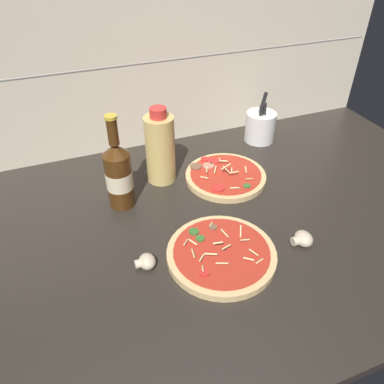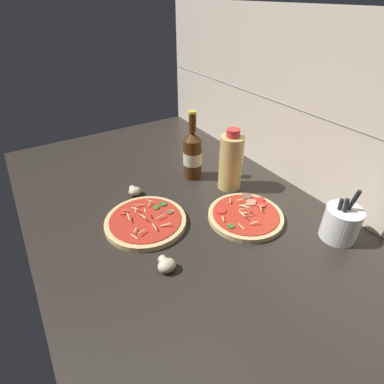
{
  "view_description": "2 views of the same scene",
  "coord_description": "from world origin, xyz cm",
  "px_view_note": "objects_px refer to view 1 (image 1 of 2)",
  "views": [
    {
      "loc": [
        -29.88,
        -64.92,
        66.79
      ],
      "look_at": [
        -1.61,
        8.09,
        7.42
      ],
      "focal_mm": 35.0,
      "sensor_mm": 36.0,
      "label": 1
    },
    {
      "loc": [
        66.65,
        -37.43,
        63.3
      ],
      "look_at": [
        -5.57,
        7.74,
        5.55
      ],
      "focal_mm": 28.0,
      "sensor_mm": 36.0,
      "label": 2
    }
  ],
  "objects_px": {
    "pizza_far": "(225,176)",
    "mushroom_right": "(303,239)",
    "beer_bottle": "(119,174)",
    "oil_bottle": "(160,148)",
    "utensil_crock": "(260,126)",
    "mushroom_left": "(146,262)",
    "pizza_near": "(221,254)"
  },
  "relations": [
    {
      "from": "pizza_far",
      "to": "mushroom_right",
      "type": "height_order",
      "value": "pizza_far"
    },
    {
      "from": "beer_bottle",
      "to": "oil_bottle",
      "type": "distance_m",
      "value": 0.16
    },
    {
      "from": "beer_bottle",
      "to": "utensil_crock",
      "type": "xyz_separation_m",
      "value": [
        0.52,
        0.18,
        -0.04
      ]
    },
    {
      "from": "pizza_far",
      "to": "oil_bottle",
      "type": "distance_m",
      "value": 0.21
    },
    {
      "from": "mushroom_left",
      "to": "utensil_crock",
      "type": "distance_m",
      "value": 0.67
    },
    {
      "from": "pizza_near",
      "to": "mushroom_left",
      "type": "xyz_separation_m",
      "value": [
        -0.17,
        0.03,
        0.01
      ]
    },
    {
      "from": "beer_bottle",
      "to": "oil_bottle",
      "type": "xyz_separation_m",
      "value": [
        0.14,
        0.07,
        0.01
      ]
    },
    {
      "from": "pizza_far",
      "to": "pizza_near",
      "type": "bearing_deg",
      "value": -116.89
    },
    {
      "from": "pizza_far",
      "to": "utensil_crock",
      "type": "distance_m",
      "value": 0.28
    },
    {
      "from": "oil_bottle",
      "to": "mushroom_right",
      "type": "relative_size",
      "value": 4.38
    },
    {
      "from": "pizza_near",
      "to": "pizza_far",
      "type": "distance_m",
      "value": 0.32
    },
    {
      "from": "beer_bottle",
      "to": "utensil_crock",
      "type": "bearing_deg",
      "value": 18.74
    },
    {
      "from": "oil_bottle",
      "to": "mushroom_left",
      "type": "xyz_separation_m",
      "value": [
        -0.14,
        -0.32,
        -0.09
      ]
    },
    {
      "from": "mushroom_left",
      "to": "pizza_far",
      "type": "bearing_deg",
      "value": 38.49
    },
    {
      "from": "beer_bottle",
      "to": "mushroom_right",
      "type": "height_order",
      "value": "beer_bottle"
    },
    {
      "from": "pizza_far",
      "to": "utensil_crock",
      "type": "xyz_separation_m",
      "value": [
        0.21,
        0.17,
        0.04
      ]
    },
    {
      "from": "pizza_far",
      "to": "oil_bottle",
      "type": "bearing_deg",
      "value": 158.2
    },
    {
      "from": "oil_bottle",
      "to": "utensil_crock",
      "type": "xyz_separation_m",
      "value": [
        0.39,
        0.1,
        -0.05
      ]
    },
    {
      "from": "oil_bottle",
      "to": "mushroom_right",
      "type": "height_order",
      "value": "oil_bottle"
    },
    {
      "from": "mushroom_left",
      "to": "mushroom_right",
      "type": "xyz_separation_m",
      "value": [
        0.37,
        -0.07,
        0.0
      ]
    },
    {
      "from": "mushroom_right",
      "to": "mushroom_left",
      "type": "bearing_deg",
      "value": 169.75
    },
    {
      "from": "utensil_crock",
      "to": "oil_bottle",
      "type": "bearing_deg",
      "value": -165.15
    },
    {
      "from": "beer_bottle",
      "to": "mushroom_left",
      "type": "xyz_separation_m",
      "value": [
        -0.0,
        -0.24,
        -0.08
      ]
    },
    {
      "from": "mushroom_left",
      "to": "beer_bottle",
      "type": "bearing_deg",
      "value": 89.9
    },
    {
      "from": "pizza_far",
      "to": "mushroom_right",
      "type": "xyz_separation_m",
      "value": [
        0.05,
        -0.31,
        0.01
      ]
    },
    {
      "from": "beer_bottle",
      "to": "mushroom_left",
      "type": "distance_m",
      "value": 0.26
    },
    {
      "from": "pizza_far",
      "to": "mushroom_right",
      "type": "relative_size",
      "value": 4.62
    },
    {
      "from": "pizza_far",
      "to": "beer_bottle",
      "type": "distance_m",
      "value": 0.32
    },
    {
      "from": "pizza_far",
      "to": "mushroom_left",
      "type": "distance_m",
      "value": 0.4
    },
    {
      "from": "mushroom_left",
      "to": "mushroom_right",
      "type": "bearing_deg",
      "value": -10.25
    },
    {
      "from": "oil_bottle",
      "to": "utensil_crock",
      "type": "height_order",
      "value": "oil_bottle"
    },
    {
      "from": "mushroom_right",
      "to": "beer_bottle",
      "type": "bearing_deg",
      "value": 139.78
    }
  ]
}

